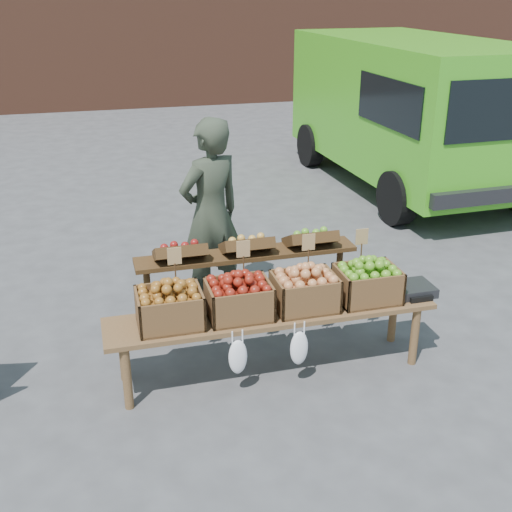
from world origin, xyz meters
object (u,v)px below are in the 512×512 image
object	(u,v)px
back_table	(247,280)
crate_russet_pears	(239,300)
crate_green_apples	(367,284)
weighing_scale	(412,289)
delivery_van	(409,115)
crate_golden_apples	(170,308)
vendor	(211,215)
display_bench	(272,342)
crate_red_apples	(305,292)

from	to	relation	value
back_table	crate_russet_pears	world-z (taller)	back_table
back_table	crate_green_apples	world-z (taller)	back_table
back_table	weighing_scale	world-z (taller)	back_table
delivery_van	weighing_scale	world-z (taller)	delivery_van
crate_russet_pears	crate_golden_apples	bearing A→B (deg)	180.00
back_table	crate_green_apples	bearing A→B (deg)	-40.22
back_table	crate_russet_pears	xyz separation A→B (m)	(-0.25, -0.72, 0.19)
vendor	back_table	xyz separation A→B (m)	(0.19, -0.66, -0.43)
vendor	crate_russet_pears	size ratio (longest dim) A/B	3.79
crate_golden_apples	crate_russet_pears	bearing A→B (deg)	0.00
back_table	crate_golden_apples	distance (m)	1.09
crate_green_apples	weighing_scale	xyz separation A→B (m)	(0.42, 0.00, -0.10)
crate_golden_apples	crate_green_apples	world-z (taller)	same
delivery_van	back_table	distance (m)	5.33
display_bench	crate_russet_pears	bearing A→B (deg)	180.00
crate_golden_apples	crate_green_apples	distance (m)	1.65
crate_russet_pears	back_table	bearing A→B (deg)	70.95
vendor	back_table	world-z (taller)	vendor
delivery_van	crate_russet_pears	size ratio (longest dim) A/B	10.08
crate_golden_apples	crate_russet_pears	xyz separation A→B (m)	(0.55, 0.00, 0.00)
weighing_scale	back_table	bearing A→B (deg)	150.57
vendor	crate_green_apples	world-z (taller)	vendor
back_table	delivery_van	bearing A→B (deg)	47.23
crate_green_apples	weighing_scale	distance (m)	0.44
back_table	weighing_scale	xyz separation A→B (m)	(1.28, -0.72, 0.09)
crate_russet_pears	crate_red_apples	distance (m)	0.55
vendor	display_bench	distance (m)	1.54
crate_golden_apples	crate_russet_pears	distance (m)	0.55
vendor	crate_golden_apples	bearing A→B (deg)	41.30
display_bench	weighing_scale	distance (m)	1.29
crate_golden_apples	vendor	bearing A→B (deg)	66.21
back_table	crate_green_apples	distance (m)	1.13
display_bench	crate_red_apples	size ratio (longest dim) A/B	5.40
display_bench	crate_golden_apples	world-z (taller)	crate_golden_apples
crate_golden_apples	crate_russet_pears	world-z (taller)	same
crate_golden_apples	weighing_scale	distance (m)	2.08
delivery_van	weighing_scale	distance (m)	5.19
crate_red_apples	weighing_scale	xyz separation A→B (m)	(0.97, 0.00, -0.10)
crate_russet_pears	crate_red_apples	world-z (taller)	same
display_bench	crate_red_apples	distance (m)	0.51
vendor	weighing_scale	world-z (taller)	vendor
back_table	crate_red_apples	xyz separation A→B (m)	(0.30, -0.72, 0.19)
crate_red_apples	back_table	bearing A→B (deg)	112.71
crate_russet_pears	crate_green_apples	distance (m)	1.10
delivery_van	display_bench	distance (m)	5.89
crate_red_apples	display_bench	bearing A→B (deg)	180.00
back_table	crate_green_apples	size ratio (longest dim) A/B	4.20
vendor	display_bench	bearing A→B (deg)	74.08
delivery_van	crate_red_apples	world-z (taller)	delivery_van
crate_russet_pears	weighing_scale	world-z (taller)	crate_russet_pears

